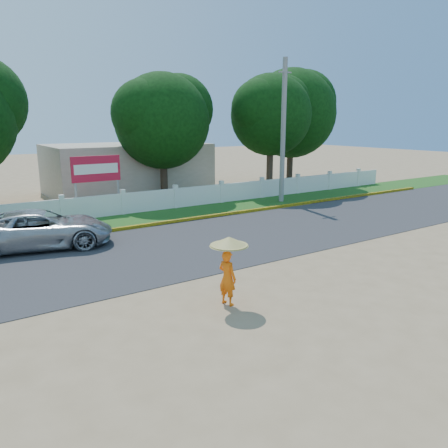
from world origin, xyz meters
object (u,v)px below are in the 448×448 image
utility_pole (283,132)px  monk_with_parasol (228,261)px  billboard (96,172)px  vehicle (41,229)px

utility_pole → monk_with_parasol: size_ratio=4.49×
monk_with_parasol → billboard: (0.98, 13.33, 0.96)m
utility_pole → monk_with_parasol: 15.56m
vehicle → monk_with_parasol: monk_with_parasol is taller
utility_pole → billboard: 10.62m
utility_pole → monk_with_parasol: bearing=-136.3°
vehicle → utility_pole: bearing=-67.5°
billboard → utility_pole: bearing=-15.4°
utility_pole → vehicle: 14.51m
vehicle → billboard: (3.86, 5.12, 1.42)m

